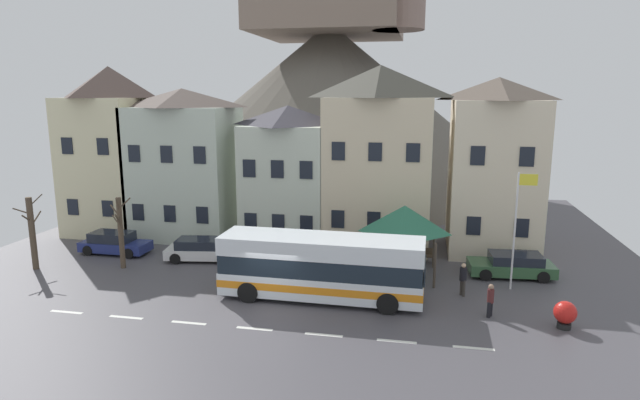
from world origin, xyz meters
name	(u,v)px	position (x,y,z in m)	size (l,w,h in m)	color
ground_plane	(269,310)	(0.00, 0.00, -0.03)	(40.00, 60.00, 0.07)	#4B484E
townhouse_00	(114,150)	(-15.11, 12.28, 5.84)	(5.22, 6.62, 11.69)	beige
townhouse_01	(185,164)	(-9.34, 11.58, 5.08)	(6.76, 5.22, 10.16)	beige
townhouse_02	(289,174)	(-2.02, 11.71, 4.53)	(5.43, 5.49, 9.06)	beige
townhouse_03	(379,158)	(3.96, 11.64, 5.77)	(6.58, 5.34, 11.55)	beige
townhouse_04	(494,165)	(11.10, 12.26, 5.40)	(5.29, 6.58, 10.79)	beige
hilltop_castle	(330,100)	(-3.55, 35.59, 9.11)	(42.64, 42.64, 26.67)	#5B554C
transit_bus	(322,268)	(2.14, 1.85, 1.56)	(9.87, 2.87, 3.09)	white
bus_shelter	(405,220)	(5.89, 6.00, 3.14)	(3.60, 3.60, 3.93)	#473D33
parked_car_00	(114,243)	(-11.98, 6.63, 0.66)	(4.26, 1.88, 1.35)	navy
parked_car_01	(201,250)	(-6.10, 6.42, 0.64)	(4.46, 2.39, 1.31)	white
parked_car_02	(512,265)	(11.73, 7.00, 0.63)	(4.61, 2.27, 1.28)	#325936
pedestrian_00	(490,300)	(9.94, 1.18, 0.79)	(0.30, 0.36, 1.53)	black
pedestrian_01	(463,277)	(8.91, 3.53, 0.97)	(0.35, 0.35, 1.67)	#38332D
public_bench	(419,255)	(6.73, 8.47, 0.48)	(1.73, 0.48, 0.87)	#473828
flagpole	(517,222)	(11.47, 4.95, 3.55)	(0.95, 0.10, 6.03)	silver
harbour_buoy	(565,313)	(12.92, 0.54, 0.67)	(0.95, 0.95, 1.20)	black
bare_tree_00	(121,231)	(-9.91, 4.14, 2.18)	(1.39, 1.29, 4.20)	brown
bare_tree_01	(32,232)	(-14.70, 3.02, 2.14)	(1.27, 1.89, 4.31)	brown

